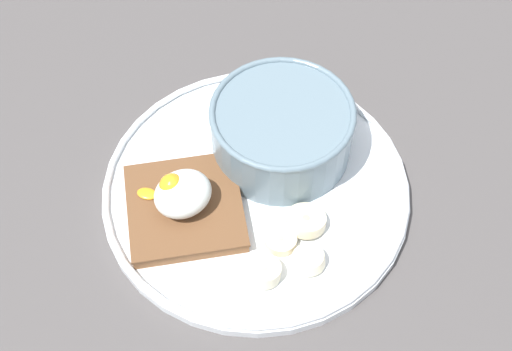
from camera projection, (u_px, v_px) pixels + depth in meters
ground_plane at (256, 200)px, 66.96cm from camera, size 120.00×120.00×2.00cm
plate at (256, 189)px, 65.48cm from camera, size 28.19×28.19×1.60cm
oatmeal_bowl at (282, 130)px, 65.40cm from camera, size 13.23×13.23×5.82cm
toast_slice at (185, 208)px, 63.16cm from camera, size 13.38×13.38×1.40cm
poached_egg at (181, 193)px, 61.23cm from camera, size 5.84×6.05×3.64cm
banana_slice_front at (264, 272)px, 59.60cm from camera, size 4.06×4.02×1.74cm
banana_slice_left at (281, 241)px, 61.63cm from camera, size 3.95×3.96×1.03cm
banana_slice_back at (309, 260)px, 60.31cm from camera, size 3.40×3.53×1.67cm
banana_slice_right at (306, 221)px, 62.51cm from camera, size 5.13×5.14×1.74cm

